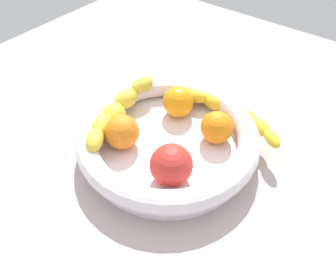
{
  "coord_description": "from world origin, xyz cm",
  "views": [
    {
      "loc": [
        25.71,
        -33.51,
        48.52
      ],
      "look_at": [
        0.0,
        0.0,
        8.11
      ],
      "focal_mm": 35.75,
      "sensor_mm": 36.0,
      "label": 1
    }
  ],
  "objects_px": {
    "banana_draped_right": "(228,111)",
    "tomato_red": "(171,165)",
    "orange_front": "(217,127)",
    "orange_mid_right": "(178,102)",
    "orange_mid_left": "(122,132)",
    "fruit_bowl": "(168,139)",
    "banana_draped_left": "(116,112)"
  },
  "relations": [
    {
      "from": "banana_draped_left",
      "to": "fruit_bowl",
      "type": "bearing_deg",
      "value": 11.06
    },
    {
      "from": "banana_draped_right",
      "to": "orange_mid_right",
      "type": "height_order",
      "value": "orange_mid_right"
    },
    {
      "from": "banana_draped_left",
      "to": "banana_draped_right",
      "type": "height_order",
      "value": "banana_draped_left"
    },
    {
      "from": "fruit_bowl",
      "to": "banana_draped_right",
      "type": "height_order",
      "value": "banana_draped_right"
    },
    {
      "from": "banana_draped_right",
      "to": "tomato_red",
      "type": "distance_m",
      "value": 0.18
    },
    {
      "from": "banana_draped_left",
      "to": "orange_mid_right",
      "type": "xyz_separation_m",
      "value": [
        0.07,
        0.1,
        -0.0
      ]
    },
    {
      "from": "fruit_bowl",
      "to": "orange_mid_right",
      "type": "height_order",
      "value": "orange_mid_right"
    },
    {
      "from": "fruit_bowl",
      "to": "orange_mid_left",
      "type": "xyz_separation_m",
      "value": [
        -0.06,
        -0.05,
        0.02
      ]
    },
    {
      "from": "banana_draped_left",
      "to": "orange_front",
      "type": "relative_size",
      "value": 3.8
    },
    {
      "from": "orange_front",
      "to": "orange_mid_right",
      "type": "relative_size",
      "value": 0.98
    },
    {
      "from": "banana_draped_right",
      "to": "tomato_red",
      "type": "height_order",
      "value": "tomato_red"
    },
    {
      "from": "banana_draped_right",
      "to": "fruit_bowl",
      "type": "bearing_deg",
      "value": -114.76
    },
    {
      "from": "tomato_red",
      "to": "orange_mid_right",
      "type": "bearing_deg",
      "value": 122.36
    },
    {
      "from": "orange_mid_left",
      "to": "tomato_red",
      "type": "height_order",
      "value": "tomato_red"
    },
    {
      "from": "tomato_red",
      "to": "fruit_bowl",
      "type": "bearing_deg",
      "value": 131.1
    },
    {
      "from": "banana_draped_right",
      "to": "orange_front",
      "type": "relative_size",
      "value": 4.23
    },
    {
      "from": "banana_draped_right",
      "to": "orange_front",
      "type": "distance_m",
      "value": 0.06
    },
    {
      "from": "orange_front",
      "to": "orange_mid_left",
      "type": "relative_size",
      "value": 0.96
    },
    {
      "from": "orange_mid_right",
      "to": "tomato_red",
      "type": "height_order",
      "value": "tomato_red"
    },
    {
      "from": "fruit_bowl",
      "to": "banana_draped_left",
      "type": "relative_size",
      "value": 1.46
    },
    {
      "from": "orange_front",
      "to": "banana_draped_right",
      "type": "bearing_deg",
      "value": 98.83
    },
    {
      "from": "fruit_bowl",
      "to": "orange_mid_left",
      "type": "height_order",
      "value": "orange_mid_left"
    },
    {
      "from": "orange_front",
      "to": "fruit_bowl",
      "type": "bearing_deg",
      "value": -136.81
    },
    {
      "from": "banana_draped_right",
      "to": "tomato_red",
      "type": "relative_size",
      "value": 3.59
    },
    {
      "from": "fruit_bowl",
      "to": "orange_mid_right",
      "type": "xyz_separation_m",
      "value": [
        -0.03,
        0.08,
        0.02
      ]
    },
    {
      "from": "orange_front",
      "to": "tomato_red",
      "type": "xyz_separation_m",
      "value": [
        -0.01,
        -0.12,
        0.01
      ]
    },
    {
      "from": "orange_front",
      "to": "orange_mid_left",
      "type": "distance_m",
      "value": 0.17
    },
    {
      "from": "banana_draped_left",
      "to": "orange_mid_left",
      "type": "height_order",
      "value": "orange_mid_left"
    },
    {
      "from": "banana_draped_left",
      "to": "tomato_red",
      "type": "distance_m",
      "value": 0.17
    },
    {
      "from": "orange_front",
      "to": "tomato_red",
      "type": "height_order",
      "value": "tomato_red"
    },
    {
      "from": "fruit_bowl",
      "to": "tomato_red",
      "type": "height_order",
      "value": "tomato_red"
    },
    {
      "from": "orange_mid_left",
      "to": "orange_mid_right",
      "type": "bearing_deg",
      "value": 77.4
    }
  ]
}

